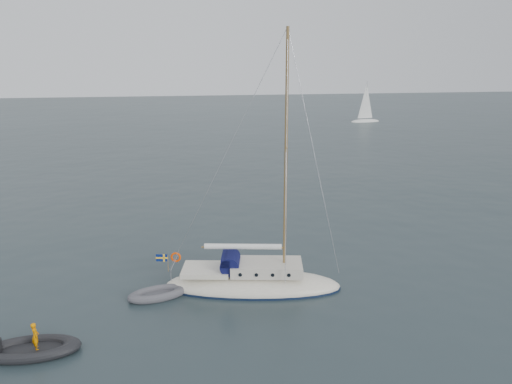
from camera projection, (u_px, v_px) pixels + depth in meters
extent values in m
plane|color=black|center=(276.00, 270.00, 27.23)|extent=(300.00, 300.00, 0.00)
ellipsoid|color=white|center=(253.00, 286.00, 25.00)|extent=(8.75, 2.72, 1.46)
cube|color=beige|center=(266.00, 266.00, 24.88)|extent=(3.50, 1.85, 0.53)
cube|color=white|center=(206.00, 274.00, 24.32)|extent=(2.33, 1.85, 0.24)
cylinder|color=#0D0F3C|center=(231.00, 264.00, 24.46)|extent=(0.93, 1.60, 0.93)
cube|color=#0D0F3C|center=(227.00, 261.00, 24.37)|extent=(0.44, 1.60, 0.39)
cylinder|color=olive|center=(285.00, 156.00, 23.65)|extent=(0.15, 0.15, 11.66)
cylinder|color=olive|center=(285.00, 144.00, 23.50)|extent=(0.05, 2.14, 0.05)
cylinder|color=olive|center=(243.00, 248.00, 24.39)|extent=(4.08, 0.10, 0.10)
cylinder|color=white|center=(243.00, 247.00, 24.37)|extent=(3.80, 0.27, 0.27)
cylinder|color=gray|center=(174.00, 269.00, 23.91)|extent=(0.04, 2.14, 0.04)
torus|color=#F94100|center=(172.00, 264.00, 24.46)|extent=(0.52, 0.10, 0.52)
cylinder|color=olive|center=(166.00, 271.00, 23.87)|extent=(0.03, 0.03, 0.87)
cube|color=navy|center=(160.00, 266.00, 23.74)|extent=(0.58, 0.02, 0.37)
cube|color=yellow|center=(160.00, 266.00, 23.74)|extent=(0.60, 0.03, 0.09)
cube|color=yellow|center=(162.00, 266.00, 23.76)|extent=(0.09, 0.03, 0.39)
cylinder|color=black|center=(238.00, 261.00, 25.51)|extent=(0.17, 0.06, 0.17)
cylinder|color=black|center=(245.00, 276.00, 23.74)|extent=(0.17, 0.06, 0.17)
cylinder|color=black|center=(253.00, 260.00, 25.67)|extent=(0.17, 0.06, 0.17)
cylinder|color=black|center=(261.00, 274.00, 23.90)|extent=(0.17, 0.06, 0.17)
cylinder|color=black|center=(268.00, 259.00, 25.82)|extent=(0.17, 0.06, 0.17)
cylinder|color=black|center=(276.00, 273.00, 24.05)|extent=(0.17, 0.06, 0.17)
cylinder|color=black|center=(282.00, 257.00, 25.97)|extent=(0.17, 0.06, 0.17)
cylinder|color=black|center=(292.00, 272.00, 24.20)|extent=(0.17, 0.06, 0.17)
cube|color=#535258|center=(158.00, 295.00, 24.05)|extent=(1.77, 0.73, 0.10)
cube|color=black|center=(32.00, 350.00, 19.40)|extent=(2.33, 0.97, 0.12)
imported|color=orange|center=(35.00, 336.00, 19.29)|extent=(0.40, 0.48, 1.12)
ellipsoid|color=white|center=(365.00, 122.00, 95.26)|extent=(6.03, 2.01, 1.01)
cylinder|color=gray|center=(366.00, 101.00, 94.26)|extent=(0.10, 0.10, 7.04)
cone|color=white|center=(366.00, 101.00, 94.25)|extent=(3.22, 3.22, 6.54)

